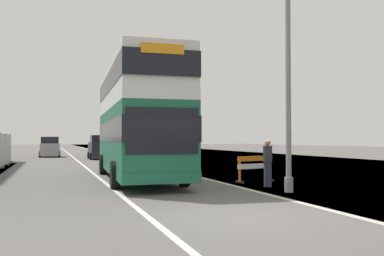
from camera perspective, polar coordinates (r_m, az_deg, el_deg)
name	(u,v)px	position (r m, az deg, el deg)	size (l,w,h in m)	color
ground	(257,215)	(10.38, 8.77, -11.60)	(140.00, 280.00, 0.10)	#565451
double_decker_bus	(137,119)	(18.96, -7.47, 1.19)	(3.22, 11.47, 5.01)	#196042
lamppost_foreground	(288,62)	(14.74, 12.85, 8.67)	(0.29, 0.70, 9.22)	gray
roadworks_barrier	(255,166)	(17.77, 8.49, -5.07)	(1.77, 0.80, 1.07)	orange
car_oncoming_near	(100,148)	(38.70, -12.27, -2.62)	(2.06, 3.88, 2.13)	black
car_receding_mid	(50,147)	(44.83, -18.67, -2.49)	(2.01, 3.92, 2.02)	gray
pedestrian_at_kerb	(268,163)	(16.04, 10.19, -4.68)	(0.34, 0.34, 1.75)	#2D3342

